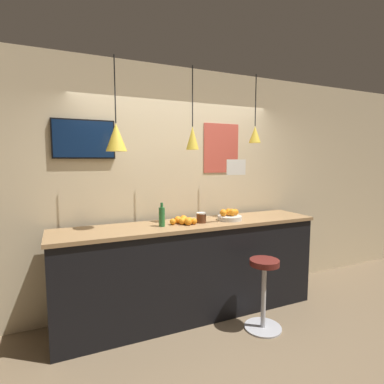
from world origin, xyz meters
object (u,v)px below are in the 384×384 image
(bar_stool, at_px, (264,286))
(spread_jar, at_px, (201,218))
(mounted_tv, at_px, (84,139))
(juice_bottle, at_px, (162,216))
(fruit_bowl, at_px, (230,216))

(bar_stool, relative_size, spread_jar, 6.56)
(mounted_tv, bearing_deg, bar_stool, -29.52)
(bar_stool, xyz_separation_m, mounted_tv, (-1.67, 0.95, 1.55))
(mounted_tv, bearing_deg, juice_bottle, -29.30)
(fruit_bowl, bearing_deg, juice_bottle, -179.78)
(fruit_bowl, xyz_separation_m, spread_jar, (-0.37, -0.00, 0.01))
(fruit_bowl, relative_size, spread_jar, 2.46)
(juice_bottle, xyz_separation_m, spread_jar, (0.47, 0.00, -0.05))
(bar_stool, distance_m, spread_jar, 0.99)
(spread_jar, height_order, mounted_tv, mounted_tv)
(fruit_bowl, bearing_deg, spread_jar, -179.51)
(fruit_bowl, bearing_deg, mounted_tv, 165.54)
(bar_stool, bearing_deg, juice_bottle, 150.31)
(juice_bottle, relative_size, mounted_tv, 0.40)
(bar_stool, bearing_deg, fruit_bowl, 100.79)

